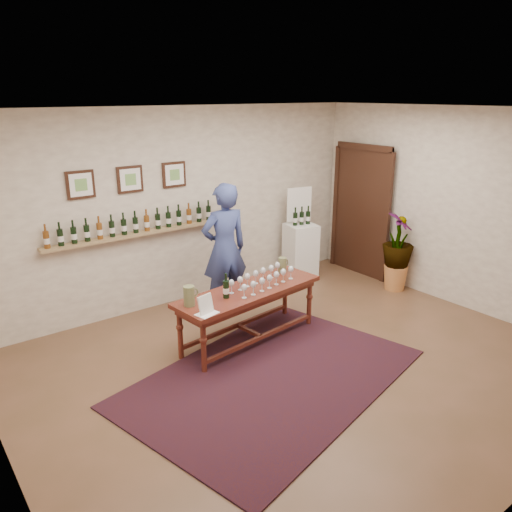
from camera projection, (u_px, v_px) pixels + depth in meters
ground at (298, 364)px, 5.71m from camera, size 6.00×6.00×0.00m
room_shell at (321, 213)px, 7.98m from camera, size 6.00×6.00×6.00m
rug at (273, 377)px, 5.44m from camera, size 3.56×2.78×0.02m
tasting_table at (249, 297)px, 6.09m from camera, size 2.00×0.82×0.69m
table_glasses at (262, 279)px, 6.14m from camera, size 1.34×0.52×0.18m
table_bottles at (224, 285)px, 5.79m from camera, size 0.27×0.15×0.28m
pitcher_left at (189, 296)px, 5.56m from camera, size 0.16×0.16×0.23m
pitcher_right at (282, 265)px, 6.61m from camera, size 0.15×0.15×0.20m
menu_card at (206, 304)px, 5.37m from camera, size 0.26×0.21×0.21m
display_pedestal at (300, 251)px, 8.25m from camera, size 0.54×0.54×0.92m
pedestal_bottles at (302, 215)px, 8.06m from camera, size 0.33×0.15×0.32m
info_sign at (299, 204)px, 8.14m from camera, size 0.44×0.12×0.61m
potted_plant at (397, 252)px, 7.70m from camera, size 0.79×0.79×1.06m
person at (225, 249)px, 6.84m from camera, size 0.72×0.52×1.83m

